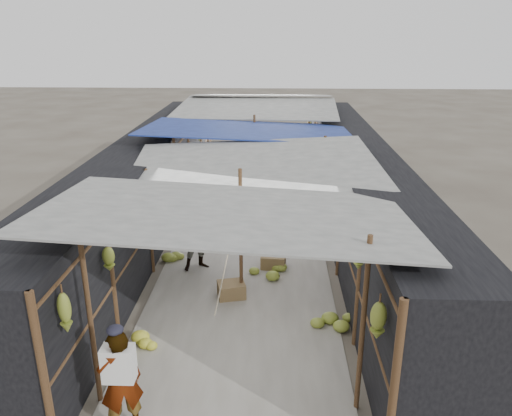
# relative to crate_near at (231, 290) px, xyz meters

# --- Properties ---
(ground) EXTENTS (80.00, 80.00, 0.00)m
(ground) POSITION_rel_crate_near_xyz_m (0.19, -2.95, -0.16)
(ground) COLOR #6B6356
(ground) RESTS_ON ground
(aisle_slab) EXTENTS (3.60, 16.00, 0.02)m
(aisle_slab) POSITION_rel_crate_near_xyz_m (0.19, 3.55, -0.15)
(aisle_slab) COLOR #9E998E
(aisle_slab) RESTS_ON ground
(stall_left) EXTENTS (1.40, 15.00, 2.30)m
(stall_left) POSITION_rel_crate_near_xyz_m (-2.51, 3.55, 0.99)
(stall_left) COLOR black
(stall_left) RESTS_ON ground
(stall_right) EXTENTS (1.40, 15.00, 2.30)m
(stall_right) POSITION_rel_crate_near_xyz_m (2.89, 3.55, 0.99)
(stall_right) COLOR black
(stall_right) RESTS_ON ground
(crate_near) EXTENTS (0.61, 0.53, 0.31)m
(crate_near) POSITION_rel_crate_near_xyz_m (0.00, 0.00, 0.00)
(crate_near) COLOR olive
(crate_near) RESTS_ON ground
(crate_mid) EXTENTS (0.56, 0.47, 0.31)m
(crate_mid) POSITION_rel_crate_near_xyz_m (0.81, 1.32, -0.00)
(crate_mid) COLOR olive
(crate_mid) RESTS_ON ground
(crate_back) EXTENTS (0.55, 0.51, 0.28)m
(crate_back) POSITION_rel_crate_near_xyz_m (-0.72, 5.21, -0.02)
(crate_back) COLOR olive
(crate_back) RESTS_ON ground
(black_basin) EXTENTS (0.65, 0.65, 0.20)m
(black_basin) POSITION_rel_crate_near_xyz_m (1.26, 6.92, -0.06)
(black_basin) COLOR black
(black_basin) RESTS_ON ground
(vendor_elderly) EXTENTS (0.64, 0.56, 1.49)m
(vendor_elderly) POSITION_rel_crate_near_xyz_m (-1.10, -3.45, 0.59)
(vendor_elderly) COLOR silver
(vendor_elderly) RESTS_ON ground
(shopper_blue) EXTENTS (0.86, 0.79, 1.43)m
(shopper_blue) POSITION_rel_crate_near_xyz_m (-0.80, 1.21, 0.56)
(shopper_blue) COLOR #1F519D
(shopper_blue) RESTS_ON ground
(vendor_seated) EXTENTS (0.54, 0.65, 0.87)m
(vendor_seated) POSITION_rel_crate_near_xyz_m (1.69, 4.76, 0.28)
(vendor_seated) COLOR #4D4743
(vendor_seated) RESTS_ON ground
(market_canopy) EXTENTS (5.62, 15.20, 2.77)m
(market_canopy) POSITION_rel_crate_near_xyz_m (0.21, 3.89, 2.25)
(market_canopy) COLOR brown
(market_canopy) RESTS_ON ground
(hanging_bananas) EXTENTS (3.96, 14.31, 0.82)m
(hanging_bananas) POSITION_rel_crate_near_xyz_m (0.19, 3.24, 1.52)
(hanging_bananas) COLOR olive
(hanging_bananas) RESTS_ON ground
(floor_bananas) EXTENTS (4.04, 10.03, 0.36)m
(floor_bananas) POSITION_rel_crate_near_xyz_m (0.23, 3.25, 0.00)
(floor_bananas) COLOR gold
(floor_bananas) RESTS_ON ground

